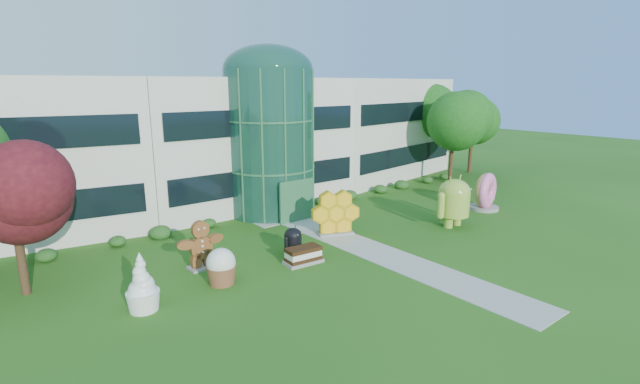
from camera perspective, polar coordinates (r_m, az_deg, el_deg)
ground at (r=24.41m, az=9.62°, el=-8.36°), size 140.00×140.00×0.00m
building at (r=37.38m, az=-11.16°, el=6.45°), size 46.00×15.00×9.30m
atrium at (r=32.18m, az=-6.19°, el=6.00°), size 6.00×6.00×9.80m
walkway at (r=25.68m, az=6.29°, el=-7.10°), size 2.40×20.00×0.04m
tree_red at (r=23.28m, az=-33.30°, el=-3.70°), size 4.00×4.00×6.00m
trees_backdrop at (r=33.12m, az=-7.09°, el=4.96°), size 52.00×8.00×8.40m
android_green at (r=30.43m, az=16.18°, el=-0.80°), size 3.19×2.13×3.61m
android_black at (r=24.70m, az=-3.35°, el=-5.79°), size 1.78×1.49×1.73m
donut at (r=35.28m, az=19.63°, el=0.11°), size 2.84×1.80×2.73m
gingerbread at (r=23.51m, az=-14.44°, el=-6.26°), size 2.69×1.09×2.46m
ice_cream_sandwich at (r=23.64m, az=-2.07°, el=-7.78°), size 2.02×1.13×0.87m
honeycomb at (r=27.77m, az=1.90°, el=-2.83°), size 3.31×2.25×2.46m
froyo at (r=20.02m, az=-21.09°, el=-10.32°), size 1.69×1.69×2.42m
cupcake at (r=21.64m, az=-12.07°, el=-8.93°), size 1.46×1.46×1.71m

